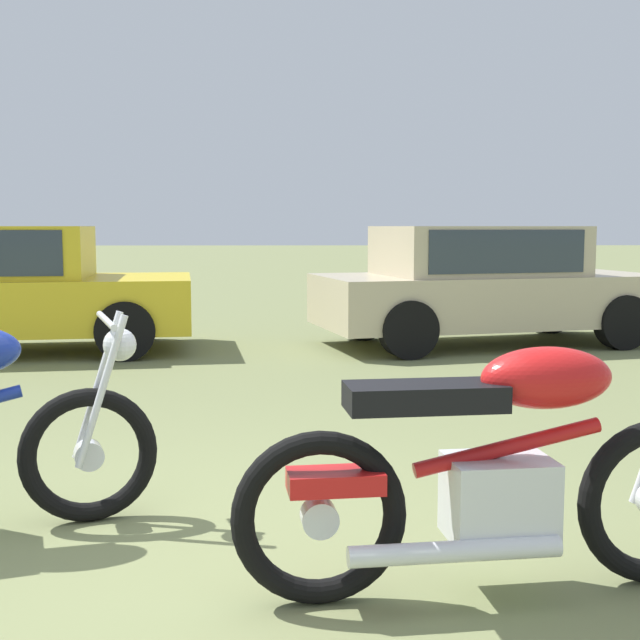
% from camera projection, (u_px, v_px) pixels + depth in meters
% --- Properties ---
extents(ground_plane, '(120.00, 120.00, 0.00)m').
position_uv_depth(ground_plane, '(197.00, 560.00, 3.61)').
color(ground_plane, olive).
extents(motorcycle_red, '(2.03, 0.68, 1.02)m').
position_uv_depth(motorcycle_red, '(501.00, 471.00, 3.24)').
color(motorcycle_red, black).
rests_on(motorcycle_red, ground).
extents(car_beige, '(4.36, 2.66, 1.43)m').
position_uv_depth(car_beige, '(483.00, 279.00, 10.10)').
color(car_beige, '#BCAD8C').
rests_on(car_beige, ground).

